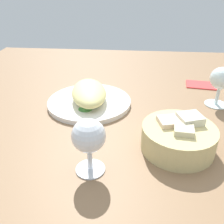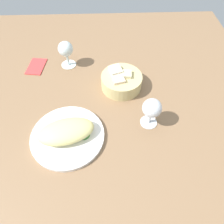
# 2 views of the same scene
# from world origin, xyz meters

# --- Properties ---
(ground_plane) EXTENTS (1.40, 1.40, 0.02)m
(ground_plane) POSITION_xyz_m (0.00, 0.00, -0.01)
(ground_plane) COLOR #856446
(plate) EXTENTS (0.25, 0.25, 0.01)m
(plate) POSITION_xyz_m (-0.09, -0.15, 0.01)
(plate) COLOR white
(plate) RESTS_ON ground_plane
(omelette) EXTENTS (0.20, 0.14, 0.05)m
(omelette) POSITION_xyz_m (-0.09, -0.15, 0.04)
(omelette) COLOR #E4D986
(omelette) RESTS_ON plate
(lettuce_garnish) EXTENTS (0.04, 0.04, 0.02)m
(lettuce_garnish) POSITION_xyz_m (-0.03, -0.15, 0.02)
(lettuce_garnish) COLOR #44833B
(lettuce_garnish) RESTS_ON plate
(bread_basket) EXTENTS (0.16, 0.16, 0.08)m
(bread_basket) POSITION_xyz_m (0.11, 0.09, 0.03)
(bread_basket) COLOR #CCBB7C
(bread_basket) RESTS_ON ground_plane
(wine_glass_near) EXTENTS (0.07, 0.07, 0.12)m
(wine_glass_near) POSITION_xyz_m (0.19, -0.09, 0.08)
(wine_glass_near) COLOR silver
(wine_glass_near) RESTS_ON ground_plane
(wine_glass_far) EXTENTS (0.07, 0.07, 0.12)m
(wine_glass_far) POSITION_xyz_m (-0.12, 0.24, 0.08)
(wine_glass_far) COLOR silver
(wine_glass_far) RESTS_ON ground_plane
(folded_napkin) EXTENTS (0.08, 0.12, 0.01)m
(folded_napkin) POSITION_xyz_m (-0.27, 0.23, 0.00)
(folded_napkin) COLOR #DE3B3A
(folded_napkin) RESTS_ON ground_plane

